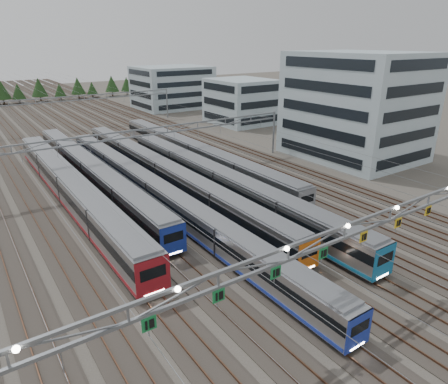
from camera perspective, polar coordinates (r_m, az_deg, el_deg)
ground at (r=34.69m, az=15.52°, el=-16.37°), size 400.00×400.00×0.00m
track_bed at (r=120.47m, az=-23.58°, el=10.10°), size 54.00×260.00×5.42m
train_a at (r=56.29m, az=-21.08°, el=0.50°), size 3.12×51.39×4.07m
train_b at (r=62.71m, az=-18.42°, el=2.71°), size 2.88×52.89×3.76m
train_c at (r=52.97m, az=-9.80°, el=-0.03°), size 2.56×64.93×3.33m
train_d at (r=60.44m, az=-8.63°, el=2.80°), size 2.72×60.09×3.54m
train_e at (r=55.13m, az=-0.32°, el=1.38°), size 2.90×51.67×3.78m
train_f at (r=69.29m, az=-4.05°, el=5.45°), size 2.92×53.20×3.81m
gantry_near at (r=30.92m, az=16.89°, el=-5.94°), size 56.36×0.61×8.08m
gantry_mid at (r=62.68m, az=-12.67°, el=7.33°), size 56.36×0.36×8.00m
gantry_far at (r=105.21m, az=-22.24°, el=11.67°), size 56.36×0.36×8.00m
depot_bldg_south at (r=77.62m, az=18.35°, el=11.57°), size 18.00×22.00×18.70m
depot_bldg_mid at (r=106.34m, az=2.45°, el=12.81°), size 14.00×16.00×11.22m
depot_bldg_north at (r=132.66m, az=-7.41°, el=14.62°), size 22.00×18.00×12.80m
treeline at (r=157.47m, az=-27.02°, el=12.77°), size 93.80×5.60×7.02m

